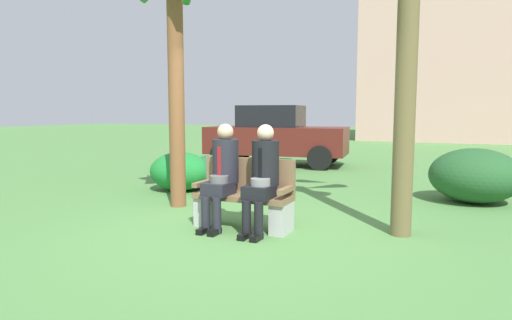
# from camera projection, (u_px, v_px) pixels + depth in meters

# --- Properties ---
(ground_plane) EXTENTS (80.00, 80.00, 0.00)m
(ground_plane) POSITION_uv_depth(u_px,v_px,m) (232.00, 233.00, 5.46)
(ground_plane) COLOR #4E8342
(park_bench) EXTENTS (1.27, 0.44, 0.90)m
(park_bench) POSITION_uv_depth(u_px,v_px,m) (245.00, 198.00, 5.67)
(park_bench) COLOR brown
(park_bench) RESTS_ON ground
(seated_man_left) EXTENTS (0.34, 0.72, 1.35)m
(seated_man_left) POSITION_uv_depth(u_px,v_px,m) (222.00, 171.00, 5.64)
(seated_man_left) COLOR #23232D
(seated_man_left) RESTS_ON ground
(seated_man_right) EXTENTS (0.34, 0.72, 1.35)m
(seated_man_right) POSITION_uv_depth(u_px,v_px,m) (263.00, 173.00, 5.40)
(seated_man_right) COLOR black
(seated_man_right) RESTS_ON ground
(palm_tree_tall) EXTENTS (1.43, 1.49, 4.27)m
(palm_tree_tall) POSITION_uv_depth(u_px,v_px,m) (173.00, 2.00, 6.67)
(palm_tree_tall) COLOR brown
(palm_tree_tall) RESTS_ON ground
(shrub_near_bench) EXTENTS (1.07, 0.98, 0.67)m
(shrub_near_bench) POSITION_uv_depth(u_px,v_px,m) (212.00, 172.00, 8.55)
(shrub_near_bench) COLOR #215C33
(shrub_near_bench) RESTS_ON ground
(shrub_mid_lawn) EXTENTS (1.45, 1.33, 0.90)m
(shrub_mid_lawn) POSITION_uv_depth(u_px,v_px,m) (475.00, 176.00, 7.25)
(shrub_mid_lawn) COLOR #245529
(shrub_mid_lawn) RESTS_ON ground
(shrub_far_lawn) EXTENTS (1.18, 1.08, 0.73)m
(shrub_far_lawn) POSITION_uv_depth(u_px,v_px,m) (180.00, 171.00, 8.39)
(shrub_far_lawn) COLOR #1E7C31
(shrub_far_lawn) RESTS_ON ground
(parked_car_near) EXTENTS (4.06, 2.09, 1.68)m
(parked_car_near) POSITION_uv_depth(u_px,v_px,m) (275.00, 135.00, 12.39)
(parked_car_near) COLOR #591E19
(parked_car_near) RESTS_ON ground
(street_lamp) EXTENTS (0.24, 0.24, 3.26)m
(street_lamp) POSITION_uv_depth(u_px,v_px,m) (175.00, 91.00, 11.21)
(street_lamp) COLOR black
(street_lamp) RESTS_ON ground
(building_backdrop) EXTENTS (12.63, 6.93, 12.17)m
(building_backdrop) POSITION_uv_depth(u_px,v_px,m) (488.00, 23.00, 22.75)
(building_backdrop) COLOR #CEA092
(building_backdrop) RESTS_ON ground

